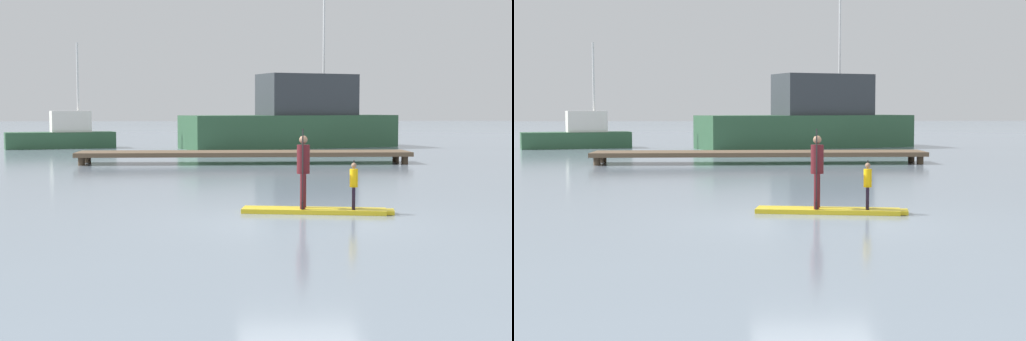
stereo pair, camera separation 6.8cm
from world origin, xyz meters
The scene contains 7 objects.
ground_plane centered at (0.00, 0.00, 0.00)m, with size 240.00×240.00×0.00m, color gray.
paddleboard_near centered at (0.53, 1.53, 0.05)m, with size 3.39×1.23×0.10m.
paddler_adult centered at (0.23, 1.58, 1.03)m, with size 0.33×0.50×1.77m.
paddler_child_solo centered at (1.32, 1.40, 0.67)m, with size 0.21×0.37×1.06m.
fishing_boat_white_large centered at (3.11, 29.94, 1.59)m, with size 13.03×7.58×11.56m.
motor_boat_small_navy centered at (-10.27, 29.79, 0.77)m, with size 6.31×3.40×6.05m.
floating_dock centered at (-0.43, 17.00, 0.41)m, with size 13.79×2.16×0.50m.
Camera 2 is at (-1.73, -15.48, 2.32)m, focal length 54.80 mm.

